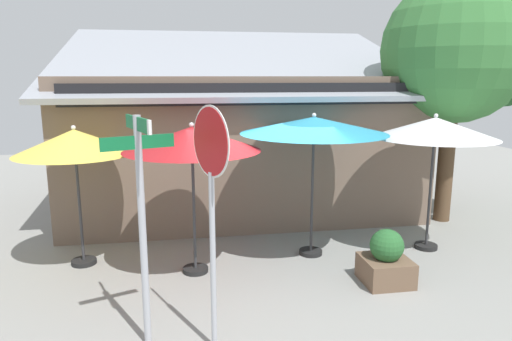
# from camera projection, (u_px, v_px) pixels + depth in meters

# --- Properties ---
(ground_plane) EXTENTS (28.00, 28.00, 0.10)m
(ground_plane) POSITION_uv_depth(u_px,v_px,m) (265.00, 279.00, 7.86)
(ground_plane) COLOR gray
(cafe_building) EXTENTS (8.68, 5.95, 4.70)m
(cafe_building) POSITION_uv_depth(u_px,v_px,m) (238.00, 137.00, 12.18)
(cafe_building) COLOR #705B4C
(cafe_building) RESTS_ON ground
(street_sign_post) EXTENTS (0.83, 0.89, 2.91)m
(street_sign_post) POSITION_uv_depth(u_px,v_px,m) (142.00, 208.00, 5.54)
(street_sign_post) COLOR #A8AAB2
(street_sign_post) RESTS_ON ground
(stop_sign) EXTENTS (0.36, 0.77, 3.03)m
(stop_sign) POSITION_uv_depth(u_px,v_px,m) (211.00, 181.00, 5.37)
(stop_sign) COLOR #A8AAB2
(stop_sign) RESTS_ON ground
(patio_umbrella_mustard_left) EXTENTS (2.04, 2.04, 2.52)m
(patio_umbrella_mustard_left) POSITION_uv_depth(u_px,v_px,m) (75.00, 143.00, 7.94)
(patio_umbrella_mustard_left) COLOR black
(patio_umbrella_mustard_left) RESTS_ON ground
(patio_umbrella_crimson_center) EXTENTS (2.28, 2.28, 2.61)m
(patio_umbrella_crimson_center) POSITION_uv_depth(u_px,v_px,m) (192.00, 140.00, 7.58)
(patio_umbrella_crimson_center) COLOR black
(patio_umbrella_crimson_center) RESTS_ON ground
(patio_umbrella_teal_right) EXTENTS (2.70, 2.70, 2.70)m
(patio_umbrella_teal_right) POSITION_uv_depth(u_px,v_px,m) (314.00, 126.00, 8.35)
(patio_umbrella_teal_right) COLOR black
(patio_umbrella_teal_right) RESTS_ON ground
(patio_umbrella_ivory_far_right) EXTENTS (2.31, 2.31, 2.66)m
(patio_umbrella_ivory_far_right) POSITION_uv_depth(u_px,v_px,m) (435.00, 129.00, 8.67)
(patio_umbrella_ivory_far_right) COLOR black
(patio_umbrella_ivory_far_right) RESTS_ON ground
(shade_tree) EXTENTS (3.42, 3.24, 5.53)m
(shade_tree) POSITION_uv_depth(u_px,v_px,m) (462.00, 53.00, 10.14)
(shade_tree) COLOR brown
(shade_tree) RESTS_ON ground
(sidewalk_planter) EXTENTS (0.76, 0.76, 0.92)m
(sidewalk_planter) POSITION_uv_depth(u_px,v_px,m) (386.00, 260.00, 7.55)
(sidewalk_planter) COLOR brown
(sidewalk_planter) RESTS_ON ground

